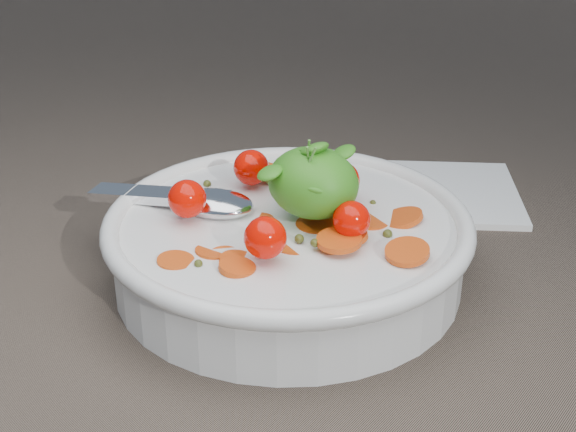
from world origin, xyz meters
The scene contains 3 objects.
ground centered at (0.00, 0.00, 0.00)m, with size 6.00×6.00×0.00m, color brown.
bowl centered at (-0.02, 0.00, 0.03)m, with size 0.31×0.28×0.12m.
napkin centered at (0.00, 0.21, 0.00)m, with size 0.16×0.14×0.01m, color white.
Camera 1 is at (0.31, -0.44, 0.33)m, focal length 50.00 mm.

